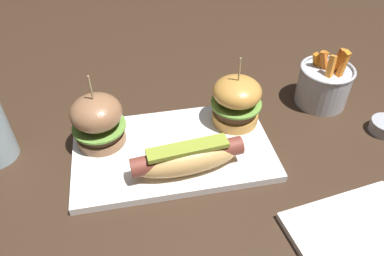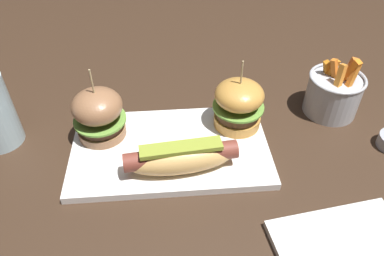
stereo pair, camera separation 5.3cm
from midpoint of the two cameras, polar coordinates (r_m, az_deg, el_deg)
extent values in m
plane|color=#382619|center=(0.67, -5.24, -3.95)|extent=(3.00, 3.00, 0.00)
cube|color=white|center=(0.66, -5.28, -3.52)|extent=(0.35, 0.21, 0.01)
ellipsoid|color=#DFAC62|center=(0.60, -3.20, -4.89)|extent=(0.18, 0.07, 0.05)
cylinder|color=brown|center=(0.60, -3.22, -4.48)|extent=(0.19, 0.05, 0.03)
cube|color=olive|center=(0.58, -3.29, -3.22)|extent=(0.13, 0.04, 0.01)
cylinder|color=#966644|center=(0.69, -15.96, -1.43)|extent=(0.09, 0.09, 0.02)
cylinder|color=#4A2E1F|center=(0.68, -16.22, -0.41)|extent=(0.08, 0.08, 0.02)
cylinder|color=#6B9E3D|center=(0.67, -16.37, 0.22)|extent=(0.09, 0.09, 0.00)
ellipsoid|color=#966644|center=(0.65, -16.87, 2.23)|extent=(0.09, 0.09, 0.06)
cylinder|color=tan|center=(0.63, -17.64, 5.30)|extent=(0.00, 0.00, 0.06)
cylinder|color=#CA8D3E|center=(0.71, 4.49, 1.76)|extent=(0.09, 0.09, 0.02)
cylinder|color=#50321C|center=(0.69, 4.58, 3.02)|extent=(0.08, 0.08, 0.02)
cylinder|color=#6B9E3D|center=(0.69, 4.63, 3.78)|extent=(0.09, 0.09, 0.00)
ellipsoid|color=#CA8D3E|center=(0.67, 4.75, 5.56)|extent=(0.09, 0.09, 0.05)
cylinder|color=tan|center=(0.65, 4.94, 8.37)|extent=(0.00, 0.00, 0.06)
cylinder|color=#B7BABF|center=(0.79, 17.79, 6.07)|extent=(0.10, 0.10, 0.08)
torus|color=#B7BABF|center=(0.77, 18.41, 8.56)|extent=(0.11, 0.11, 0.01)
cube|color=orange|center=(0.76, 20.02, 7.98)|extent=(0.03, 0.03, 0.07)
cube|color=orange|center=(0.78, 17.95, 8.91)|extent=(0.03, 0.02, 0.07)
cube|color=orange|center=(0.75, 18.53, 7.89)|extent=(0.02, 0.03, 0.07)
cube|color=orange|center=(0.78, 19.40, 8.97)|extent=(0.03, 0.02, 0.08)
cube|color=orange|center=(0.77, 19.53, 8.97)|extent=(0.03, 0.04, 0.08)
cube|color=#CA7017|center=(0.79, 16.80, 9.23)|extent=(0.03, 0.02, 0.06)
cube|color=orange|center=(0.78, 17.21, 9.08)|extent=(0.03, 0.02, 0.06)
cube|color=white|center=(0.58, 23.68, -17.21)|extent=(0.22, 0.22, 0.01)
camera|label=1|loc=(0.03, -92.41, -2.13)|focal=34.55mm
camera|label=2|loc=(0.03, 87.59, 2.13)|focal=34.55mm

